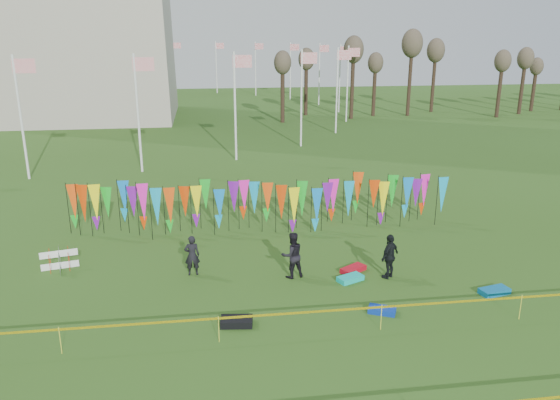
{
  "coord_description": "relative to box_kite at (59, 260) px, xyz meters",
  "views": [
    {
      "loc": [
        -2.37,
        -17.02,
        9.31
      ],
      "look_at": [
        0.87,
        6.0,
        2.15
      ],
      "focal_mm": 35.0,
      "sensor_mm": 36.0,
      "label": 1
    }
  ],
  "objects": [
    {
      "name": "banner_row",
      "position": [
        8.72,
        3.6,
        1.11
      ],
      "size": [
        18.64,
        0.64,
        2.41
      ],
      "color": "black",
      "rests_on": "ground"
    },
    {
      "name": "kite_bag_teal",
      "position": [
        16.53,
        -4.56,
        -0.31
      ],
      "size": [
        1.21,
        0.77,
        0.21
      ],
      "primitive_type": "cube",
      "rotation": [
        0.0,
        0.0,
        0.23
      ],
      "color": "#0B66A0",
      "rests_on": "ground"
    },
    {
      "name": "person_right",
      "position": [
        13.1,
        -2.65,
        0.5
      ],
      "size": [
        1.21,
        1.14,
        1.82
      ],
      "primitive_type": "imported",
      "rotation": [
        0.0,
        0.0,
        3.82
      ],
      "color": "black",
      "rests_on": "ground"
    },
    {
      "name": "kite_bag_black",
      "position": [
        6.89,
        -5.49,
        -0.29
      ],
      "size": [
        1.12,
        0.73,
        0.24
      ],
      "primitive_type": "cube",
      "rotation": [
        0.0,
        0.0,
        -0.12
      ],
      "color": "black",
      "rests_on": "ground"
    },
    {
      "name": "kite_bag_red",
      "position": [
        11.86,
        -1.91,
        -0.31
      ],
      "size": [
        1.19,
        1.01,
        0.2
      ],
      "primitive_type": "cube",
      "rotation": [
        0.0,
        0.0,
        0.58
      ],
      "color": "red",
      "rests_on": "ground"
    },
    {
      "name": "kite_bag_turquoise",
      "position": [
        11.51,
        -2.74,
        -0.31
      ],
      "size": [
        1.13,
        0.88,
        0.2
      ],
      "primitive_type": "cube",
      "rotation": [
        0.0,
        0.0,
        0.42
      ],
      "color": "#0DC5BA",
      "rests_on": "ground"
    },
    {
      "name": "person_mid",
      "position": [
        9.31,
        -2.06,
        0.52
      ],
      "size": [
        1.02,
        0.76,
        1.87
      ],
      "primitive_type": "imported",
      "rotation": [
        0.0,
        0.0,
        3.38
      ],
      "color": "black",
      "rests_on": "ground"
    },
    {
      "name": "tree_line",
      "position": [
        40.44,
        39.38,
        5.76
      ],
      "size": [
        53.92,
        1.92,
        7.84
      ],
      "color": "#34261A",
      "rests_on": "ground"
    },
    {
      "name": "box_kite",
      "position": [
        0.0,
        0.0,
        0.0
      ],
      "size": [
        0.75,
        0.75,
        0.83
      ],
      "rotation": [
        0.0,
        0.0,
        0.23
      ],
      "color": "red",
      "rests_on": "ground"
    },
    {
      "name": "ground",
      "position": [
        8.44,
        -4.62,
        -0.41
      ],
      "size": [
        160.0,
        160.0,
        0.0
      ],
      "primitive_type": "plane",
      "color": "#2A4B15",
      "rests_on": "ground"
    },
    {
      "name": "flagpole_ring",
      "position": [
        -5.56,
        43.38,
        3.59
      ],
      "size": [
        57.4,
        56.16,
        8.0
      ],
      "color": "silver",
      "rests_on": "ground"
    },
    {
      "name": "caution_tape_near",
      "position": [
        8.22,
        -6.44,
        0.37
      ],
      "size": [
        26.0,
        0.02,
        0.9
      ],
      "color": "#FFE205",
      "rests_on": "ground"
    },
    {
      "name": "kite_bag_blue",
      "position": [
        11.94,
        -5.37,
        -0.32
      ],
      "size": [
        1.05,
        0.84,
        0.19
      ],
      "primitive_type": "cube",
      "rotation": [
        0.0,
        0.0,
        -0.45
      ],
      "color": "#0A33B0",
      "rests_on": "ground"
    },
    {
      "name": "person_left",
      "position": [
        5.41,
        -1.3,
        0.42
      ],
      "size": [
        0.62,
        0.47,
        1.66
      ],
      "primitive_type": "imported",
      "rotation": [
        0.0,
        0.0,
        3.18
      ],
      "color": "black",
      "rests_on": "ground"
    }
  ]
}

